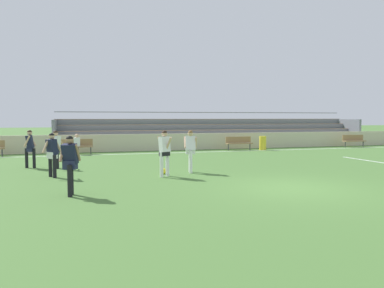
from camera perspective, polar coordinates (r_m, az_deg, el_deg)
name	(u,v)px	position (r m, az deg, el deg)	size (l,w,h in m)	color
ground_plane	(292,188)	(12.12, 14.80, -6.44)	(160.00, 160.00, 0.00)	#477033
field_line_sideline	(184,153)	(23.59, -1.15, -1.28)	(44.00, 0.12, 0.01)	white
field_line_penalty_mark	(373,161)	(20.89, 25.46, -2.35)	(0.12, 4.40, 0.01)	white
sideline_wall	(177,142)	(25.39, -2.30, 0.33)	(48.00, 0.16, 1.11)	beige
bleacher_stand	(218,132)	(28.77, 3.94, 1.88)	(23.46, 3.16, 2.61)	#897051
bench_centre_sideline	(239,142)	(25.50, 7.03, 0.30)	(1.80, 0.40, 0.90)	#99754C
bench_far_right	(77,145)	(23.38, -16.85, -0.17)	(1.80, 0.40, 0.90)	#99754C
bench_near_wall_gap	(354,140)	(30.33, 23.07, 0.59)	(1.80, 0.40, 0.90)	#99754C
trash_bin	(263,143)	(25.91, 10.56, 0.14)	(0.46, 0.46, 0.93)	yellow
spectator_seated	(77,143)	(23.25, -16.86, 0.20)	(0.36, 0.42, 1.21)	#2D2D38
player_white_dropping_back	(190,148)	(14.93, -0.23, -0.54)	(0.56, 0.52, 1.66)	white
player_white_on_ball	(165,149)	(13.92, -4.14, -0.78)	(0.47, 0.65, 1.70)	white
player_dark_overlapping	(30,146)	(17.70, -23.12, -0.21)	(0.48, 0.47, 1.63)	black
player_white_wide_left	(56,146)	(17.16, -19.73, -0.30)	(0.72, 0.49, 1.62)	black
player_dark_challenging	(70,160)	(11.00, -17.81, -2.32)	(0.60, 0.45, 1.67)	black
player_dark_deep_cover	(52,151)	(14.64, -20.24, -1.02)	(0.70, 0.47, 1.61)	black
soccer_ball	(164,171)	(14.66, -4.26, -4.09)	(0.22, 0.22, 0.22)	yellow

